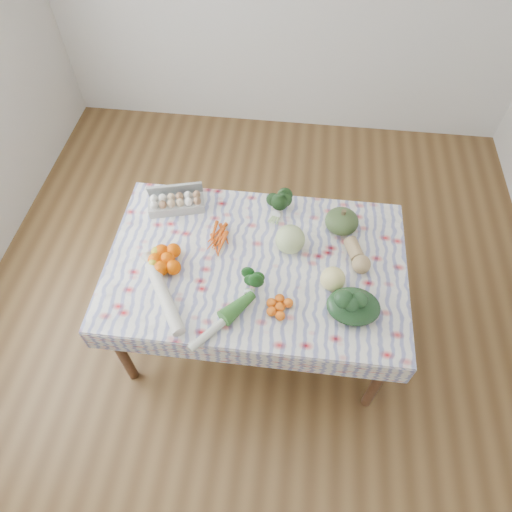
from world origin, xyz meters
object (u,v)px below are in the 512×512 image
at_px(cabbage, 290,239).
at_px(butternut_squash, 358,255).
at_px(grapefruit, 333,279).
at_px(egg_carton, 176,204).
at_px(kabocha_squash, 342,221).
at_px(dining_table, 256,271).

relative_size(cabbage, butternut_squash, 0.75).
bearing_deg(grapefruit, butternut_squash, 54.01).
xyz_separation_m(egg_carton, kabocha_squash, (0.98, -0.04, 0.02)).
bearing_deg(cabbage, grapefruit, -42.82).
bearing_deg(cabbage, egg_carton, 162.38).
height_order(cabbage, grapefruit, cabbage).
distance_m(kabocha_squash, grapefruit, 0.41).
bearing_deg(grapefruit, kabocha_squash, 83.86).
distance_m(dining_table, egg_carton, 0.64).
distance_m(egg_carton, kabocha_squash, 0.98).
bearing_deg(egg_carton, dining_table, -48.06).
height_order(dining_table, egg_carton, egg_carton).
bearing_deg(cabbage, dining_table, -146.23).
bearing_deg(butternut_squash, grapefruit, -145.76).
xyz_separation_m(dining_table, kabocha_squash, (0.46, 0.30, 0.15)).
bearing_deg(egg_carton, cabbage, -32.65).
distance_m(butternut_squash, grapefruit, 0.23).
bearing_deg(butternut_squash, egg_carton, 146.54).
relative_size(dining_table, butternut_squash, 7.21).
height_order(egg_carton, kabocha_squash, kabocha_squash).
bearing_deg(kabocha_squash, egg_carton, 177.80).
relative_size(kabocha_squash, butternut_squash, 0.88).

